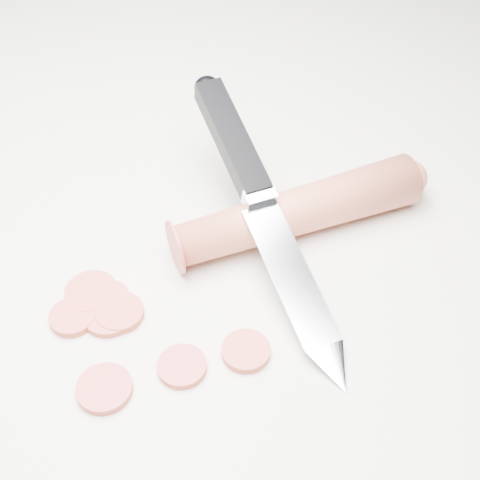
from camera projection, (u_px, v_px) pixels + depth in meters
The scene contains 11 objects.
ground at pixel (169, 294), 0.50m from camera, with size 2.40×2.40×0.00m, color silver.
carrot at pixel (298, 211), 0.53m from camera, with size 0.04×0.04×0.21m, color #C4593D.
carrot_slice_0 at pixel (92, 293), 0.50m from camera, with size 0.04×0.04×0.01m, color #C7413C.
carrot_slice_1 at pixel (120, 313), 0.48m from camera, with size 0.04×0.04×0.01m, color #C7413C.
carrot_slice_2 at pixel (108, 299), 0.49m from camera, with size 0.03×0.03×0.01m, color #C7413C.
carrot_slice_3 at pixel (109, 315), 0.48m from camera, with size 0.04×0.04×0.01m, color #C7413C.
carrot_slice_4 at pixel (246, 351), 0.46m from camera, with size 0.03×0.03×0.01m, color #C7413C.
carrot_slice_5 at pixel (73, 317), 0.48m from camera, with size 0.03×0.03×0.01m, color #C7413C.
carrot_slice_6 at pixel (182, 366), 0.45m from camera, with size 0.03×0.03×0.01m, color #C7413C.
carrot_slice_7 at pixel (104, 389), 0.44m from camera, with size 0.04×0.04×0.01m, color #C7413C.
kitchen_knife at pixel (268, 213), 0.50m from camera, with size 0.25×0.17×0.09m, color silver, non-canonical shape.
Camera 1 is at (0.23, -0.22, 0.39)m, focal length 50.00 mm.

